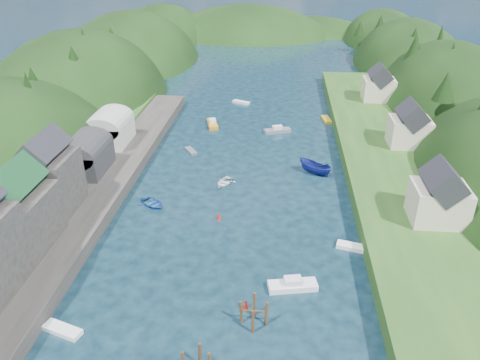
# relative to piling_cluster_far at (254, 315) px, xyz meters

# --- Properties ---
(ground) EXTENTS (600.00, 600.00, 0.00)m
(ground) POSITION_rel_piling_cluster_far_xyz_m (-3.75, 46.93, -1.16)
(ground) COLOR black
(ground) RESTS_ON ground
(hillside_left) EXTENTS (44.00, 245.56, 52.00)m
(hillside_left) POSITION_rel_piling_cluster_far_xyz_m (-48.75, 71.93, -9.19)
(hillside_left) COLOR black
(hillside_left) RESTS_ON ground
(hillside_right) EXTENTS (36.00, 245.56, 48.00)m
(hillside_right) POSITION_rel_piling_cluster_far_xyz_m (41.25, 71.93, -8.57)
(hillside_right) COLOR black
(hillside_right) RESTS_ON ground
(far_hills) EXTENTS (103.00, 68.00, 44.00)m
(far_hills) POSITION_rel_piling_cluster_far_xyz_m (-2.53, 170.94, -11.96)
(far_hills) COLOR black
(far_hills) RESTS_ON ground
(hill_trees) EXTENTS (91.69, 150.44, 12.55)m
(hill_trees) POSITION_rel_piling_cluster_far_xyz_m (-2.36, 61.65, 10.00)
(hill_trees) COLOR black
(hill_trees) RESTS_ON ground
(quay_left) EXTENTS (12.00, 110.00, 2.00)m
(quay_left) POSITION_rel_piling_cluster_far_xyz_m (-27.75, 16.93, -0.16)
(quay_left) COLOR #2D2B28
(quay_left) RESTS_ON ground
(terrace_left_grass) EXTENTS (12.00, 110.00, 2.50)m
(terrace_left_grass) POSITION_rel_piling_cluster_far_xyz_m (-34.75, 16.93, 0.09)
(terrace_left_grass) COLOR #234719
(terrace_left_grass) RESTS_ON ground
(boat_sheds) EXTENTS (7.00, 21.00, 7.50)m
(boat_sheds) POSITION_rel_piling_cluster_far_xyz_m (-29.75, 35.93, 4.11)
(boat_sheds) COLOR #2D2D30
(boat_sheds) RESTS_ON quay_left
(terrace_right) EXTENTS (16.00, 120.00, 2.40)m
(terrace_right) POSITION_rel_piling_cluster_far_xyz_m (21.25, 36.93, 0.04)
(terrace_right) COLOR #234719
(terrace_right) RESTS_ON ground
(right_bank_cottages) EXTENTS (9.00, 59.24, 8.41)m
(right_bank_cottages) POSITION_rel_piling_cluster_far_xyz_m (24.25, 45.27, 4.68)
(right_bank_cottages) COLOR beige
(right_bank_cottages) RESTS_ON terrace_right
(piling_cluster_far) EXTENTS (3.14, 2.94, 3.46)m
(piling_cluster_far) POSITION_rel_piling_cluster_far_xyz_m (0.00, 0.00, 0.00)
(piling_cluster_far) COLOR #382314
(piling_cluster_far) RESTS_ON ground
(channel_buoy_near) EXTENTS (0.70, 0.70, 1.10)m
(channel_buoy_near) POSITION_rel_piling_cluster_far_xyz_m (-1.00, 2.14, -0.68)
(channel_buoy_near) COLOR #AD160D
(channel_buoy_near) RESTS_ON ground
(channel_buoy_far) EXTENTS (0.70, 0.70, 1.10)m
(channel_buoy_far) POSITION_rel_piling_cluster_far_xyz_m (-6.36, 19.98, -0.68)
(channel_buoy_far) COLOR #AD160D
(channel_buoy_far) RESTS_ON ground
(moored_boats) EXTENTS (36.23, 98.22, 2.33)m
(moored_boats) POSITION_rel_piling_cluster_far_xyz_m (-3.75, 20.02, -0.50)
(moored_boats) COLOR #1B4B97
(moored_boats) RESTS_ON ground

